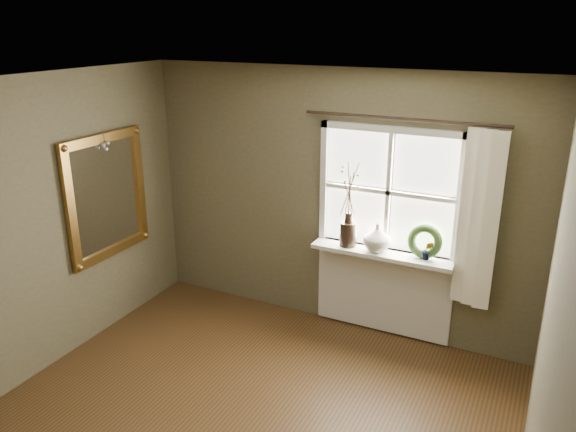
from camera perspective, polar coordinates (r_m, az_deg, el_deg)
The scene contains 14 objects.
ceiling at distance 3.32m, azimuth -9.50°, elevation 12.11°, with size 4.50×4.50×0.00m, color silver.
wall_back at distance 5.61m, azimuth 4.89°, elevation 1.58°, with size 4.00×0.10×2.60m, color brown.
wall_right at distance 3.18m, azimuth 25.09°, elevation -15.09°, with size 0.10×4.50×2.60m, color brown.
window_frame at distance 5.32m, azimuth 10.18°, elevation 2.40°, with size 1.36×0.06×1.24m.
window_sill at distance 5.42m, azimuth 9.50°, elevation -3.77°, with size 1.36×0.26×0.04m, color silver.
window_apron at distance 5.70m, azimuth 9.58°, elevation -7.45°, with size 1.36×0.04×0.88m, color silver.
dark_jug at distance 5.47m, azimuth 6.12°, elevation -1.83°, with size 0.16×0.16×0.24m, color black.
cream_vase at distance 5.38m, azimuth 9.05°, elevation -2.16°, with size 0.26×0.26×0.27m, color beige.
wreath at distance 5.32m, azimuth 13.69°, elevation -2.88°, with size 0.32×0.32×0.08m, color #2E4A21.
potted_plant_left at distance 5.48m, azimuth 5.96°, elevation -2.07°, with size 0.10×0.07×0.18m, color #2E4A21.
potted_plant_right at distance 5.29m, azimuth 14.01°, elevation -3.41°, with size 0.10×0.08×0.18m, color #2E4A21.
curtain at distance 5.11m, azimuth 18.83°, elevation -0.42°, with size 0.36×0.12×1.59m, color white.
curtain_rod at distance 5.09m, azimuth 11.55°, elevation 9.64°, with size 0.03×0.03×1.84m, color black.
gilt_mirror at distance 5.74m, azimuth -17.92°, elevation 1.98°, with size 0.10×1.03×1.22m.
Camera 1 is at (1.92, -2.69, 3.00)m, focal length 35.00 mm.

